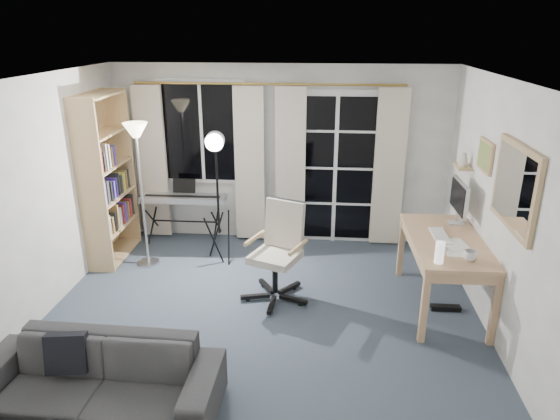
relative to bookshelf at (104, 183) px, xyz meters
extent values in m
cube|color=#333D4A|center=(2.13, -1.16, -1.01)|extent=(4.50, 4.00, 0.02)
cube|color=white|center=(1.08, 0.82, 0.50)|extent=(1.20, 0.06, 1.40)
cube|color=black|center=(1.08, 0.79, 0.50)|extent=(1.10, 0.02, 1.30)
cube|color=white|center=(1.08, 0.78, 0.50)|extent=(0.04, 0.03, 1.30)
cube|color=white|center=(2.88, 0.82, 0.02)|extent=(1.32, 0.06, 2.11)
cube|color=black|center=(2.58, 0.79, 0.02)|extent=(0.55, 0.02, 1.95)
cube|color=black|center=(3.18, 0.79, 0.02)|extent=(0.55, 0.02, 1.95)
cube|color=white|center=(2.88, 0.78, 0.02)|extent=(0.05, 0.04, 2.05)
cube|color=white|center=(2.88, 0.78, -0.45)|extent=(1.15, 0.03, 0.03)
cube|color=white|center=(2.88, 0.78, 0.05)|extent=(1.15, 0.03, 0.03)
cube|color=white|center=(2.88, 0.78, 0.55)|extent=(1.15, 0.03, 0.03)
cylinder|color=gold|center=(1.98, 0.74, 1.15)|extent=(3.50, 0.03, 0.03)
cube|color=beige|center=(0.38, 0.72, 0.08)|extent=(0.40, 0.07, 2.10)
cube|color=beige|center=(1.73, 0.72, 0.08)|extent=(0.40, 0.07, 2.10)
cube|color=beige|center=(2.28, 0.72, 0.08)|extent=(0.40, 0.07, 2.10)
cube|color=beige|center=(3.58, 0.72, 0.08)|extent=(0.40, 0.07, 2.10)
cube|color=tan|center=(0.04, -0.46, 0.05)|extent=(0.34, 0.04, 2.11)
cube|color=tan|center=(0.03, 0.49, 0.05)|extent=(0.34, 0.04, 2.11)
cube|color=tan|center=(-0.12, 0.02, 0.05)|extent=(0.04, 0.95, 2.11)
cube|color=tan|center=(0.04, 0.02, -0.97)|extent=(0.35, 0.95, 0.03)
cube|color=tan|center=(0.04, 0.02, -0.58)|extent=(0.35, 0.95, 0.03)
cube|color=tan|center=(0.04, 0.02, -0.18)|extent=(0.35, 0.95, 0.03)
cube|color=tan|center=(0.04, 0.02, 0.22)|extent=(0.35, 0.95, 0.03)
cube|color=tan|center=(0.04, 0.02, 0.62)|extent=(0.35, 0.95, 0.03)
cube|color=tan|center=(0.04, 0.02, 1.08)|extent=(0.35, 0.95, 0.03)
cube|color=beige|center=(0.06, -0.37, -0.43)|extent=(0.24, 0.07, 0.27)
cube|color=olive|center=(0.06, -0.27, -0.46)|extent=(0.24, 0.05, 0.21)
cube|color=#303030|center=(0.06, -0.18, -0.44)|extent=(0.24, 0.04, 0.24)
cube|color=olive|center=(0.06, -0.10, -0.41)|extent=(0.24, 0.04, 0.31)
cube|color=beige|center=(0.06, -0.02, -0.44)|extent=(0.24, 0.06, 0.25)
cube|color=#9C2E2C|center=(0.06, 0.08, -0.44)|extent=(0.24, 0.04, 0.25)
cube|color=#533CB6|center=(0.06, 0.16, -0.44)|extent=(0.24, 0.05, 0.26)
cube|color=olive|center=(0.05, 0.25, -0.44)|extent=(0.24, 0.04, 0.24)
cube|color=#9C2E2C|center=(0.05, 0.33, -0.44)|extent=(0.24, 0.06, 0.25)
cube|color=#303030|center=(0.05, 0.43, -0.43)|extent=(0.24, 0.03, 0.28)
cube|color=#533CB6|center=(0.06, -0.37, -0.02)|extent=(0.24, 0.04, 0.29)
cube|color=#303030|center=(0.06, -0.29, -0.02)|extent=(0.24, 0.06, 0.28)
cube|color=#303030|center=(0.06, -0.19, -0.04)|extent=(0.24, 0.04, 0.24)
cube|color=#533CB6|center=(0.06, -0.11, -0.05)|extent=(0.24, 0.04, 0.23)
cube|color=#533CB6|center=(0.06, -0.04, -0.04)|extent=(0.24, 0.04, 0.25)
cube|color=#303030|center=(0.06, 0.05, -0.02)|extent=(0.24, 0.04, 0.29)
cube|color=#303030|center=(0.06, 0.12, -0.05)|extent=(0.24, 0.05, 0.23)
cube|color=#D1CA4E|center=(0.06, 0.21, -0.04)|extent=(0.24, 0.05, 0.25)
cube|color=olive|center=(0.05, 0.30, -0.04)|extent=(0.24, 0.03, 0.26)
cube|color=#303030|center=(0.05, 0.37, -0.04)|extent=(0.24, 0.03, 0.25)
cube|color=#9C2E2C|center=(0.06, -0.37, 0.39)|extent=(0.24, 0.04, 0.30)
cube|color=#303030|center=(0.06, -0.29, 0.35)|extent=(0.24, 0.03, 0.23)
cube|color=beige|center=(0.06, -0.22, 0.39)|extent=(0.24, 0.04, 0.32)
cube|color=beige|center=(0.06, -0.14, 0.38)|extent=(0.24, 0.04, 0.29)
cube|color=olive|center=(0.06, -0.06, 0.35)|extent=(0.24, 0.04, 0.23)
cube|color=#533CB6|center=(0.06, 0.01, 0.36)|extent=(0.24, 0.05, 0.24)
cylinder|color=#B2B2B7|center=(0.54, -0.17, -0.99)|extent=(0.34, 0.34, 0.03)
cylinder|color=#B2B2B7|center=(0.54, -0.17, -0.15)|extent=(0.04, 0.04, 1.66)
cone|color=#FFE5B2|center=(0.54, -0.17, 0.71)|extent=(0.36, 0.36, 0.17)
cylinder|color=black|center=(0.39, 0.53, -0.69)|extent=(0.03, 0.55, 0.50)
cylinder|color=black|center=(0.39, 0.53, -0.69)|extent=(0.03, 0.55, 0.50)
cylinder|color=black|center=(1.27, 0.54, -0.69)|extent=(0.03, 0.55, 0.50)
cylinder|color=black|center=(1.27, 0.54, -0.69)|extent=(0.03, 0.55, 0.50)
cylinder|color=black|center=(0.83, 0.54, -0.69)|extent=(0.88, 0.03, 0.02)
cube|color=silver|center=(0.83, 0.54, -0.36)|extent=(1.15, 0.30, 0.08)
cube|color=white|center=(0.83, 0.46, -0.32)|extent=(1.06, 0.13, 0.01)
cube|color=black|center=(0.83, 0.50, -0.32)|extent=(1.03, 0.08, 0.01)
cube|color=black|center=(0.83, 0.62, -0.20)|extent=(0.31, 0.07, 0.19)
cylinder|color=black|center=(1.55, 0.00, -0.69)|extent=(0.05, 0.27, 0.69)
cylinder|color=black|center=(1.37, 0.08, -0.69)|extent=(0.25, 0.12, 0.69)
cylinder|color=black|center=(1.39, -0.12, -0.69)|extent=(0.22, 0.17, 0.69)
cylinder|color=black|center=(1.43, -0.01, -0.02)|extent=(0.03, 0.03, 1.19)
cylinder|color=silver|center=(1.44, -0.07, 0.57)|extent=(0.24, 0.15, 0.23)
cylinder|color=white|center=(1.45, -0.14, 0.57)|extent=(0.20, 0.04, 0.20)
cube|color=black|center=(2.44, -0.98, -0.95)|extent=(0.32, 0.17, 0.04)
cylinder|color=black|center=(2.51, -1.01, -0.98)|extent=(0.07, 0.07, 0.05)
cube|color=black|center=(2.37, -0.73, -0.95)|extent=(0.25, 0.28, 0.04)
cylinder|color=black|center=(2.43, -0.67, -0.98)|extent=(0.07, 0.07, 0.05)
cube|color=black|center=(2.11, -0.71, -0.95)|extent=(0.22, 0.30, 0.04)
cylinder|color=black|center=(2.07, -0.64, -0.98)|extent=(0.07, 0.07, 0.05)
cube|color=black|center=(2.01, -0.95, -0.95)|extent=(0.33, 0.13, 0.04)
cylinder|color=black|center=(1.93, -0.97, -0.98)|extent=(0.07, 0.07, 0.05)
cube|color=black|center=(2.21, -1.12, -0.95)|extent=(0.07, 0.33, 0.04)
cylinder|color=black|center=(2.21, -1.20, -0.98)|extent=(0.07, 0.07, 0.05)
cylinder|color=black|center=(2.23, -0.90, -0.72)|extent=(0.08, 0.08, 0.41)
cube|color=#C0B4A2|center=(2.23, -0.90, -0.49)|extent=(0.61, 0.61, 0.08)
cube|color=#C0B4A2|center=(2.31, -0.69, -0.19)|extent=(0.46, 0.28, 0.53)
cube|color=black|center=(2.33, -0.65, -0.17)|extent=(0.43, 0.25, 0.49)
cylinder|color=tan|center=(1.99, -0.78, -0.33)|extent=(0.19, 0.39, 0.04)
cylinder|color=tan|center=(2.48, -0.98, -0.33)|extent=(0.19, 0.39, 0.04)
cube|color=tan|center=(4.01, -0.87, -0.24)|extent=(0.75, 1.47, 0.04)
cube|color=tan|center=(4.01, -0.87, -0.32)|extent=(0.71, 1.42, 0.10)
cube|color=tan|center=(3.70, -1.56, -0.63)|extent=(0.06, 0.06, 0.74)
cube|color=tan|center=(4.34, -1.55, -0.63)|extent=(0.06, 0.06, 0.74)
cube|color=tan|center=(3.67, -0.19, -0.63)|extent=(0.06, 0.06, 0.74)
cube|color=tan|center=(4.32, -0.18, -0.63)|extent=(0.06, 0.06, 0.74)
cube|color=silver|center=(4.21, -0.42, -0.21)|extent=(0.19, 0.13, 0.02)
cube|color=silver|center=(4.21, -0.42, -0.08)|extent=(0.04, 0.03, 0.23)
cube|color=silver|center=(4.21, -0.42, 0.09)|extent=(0.05, 0.56, 0.35)
cube|color=black|center=(4.19, -0.42, 0.09)|extent=(0.02, 0.52, 0.31)
cube|color=white|center=(3.95, -0.82, -0.21)|extent=(0.15, 0.44, 0.02)
cube|color=white|center=(3.91, -1.13, -0.21)|extent=(0.06, 0.10, 0.02)
cube|color=white|center=(4.06, -1.02, -0.22)|extent=(0.27, 0.34, 0.01)
cube|color=white|center=(4.03, -1.23, -0.22)|extent=(0.23, 0.17, 0.00)
cube|color=black|center=(3.83, -1.34, -0.16)|extent=(0.05, 0.04, 0.12)
cylinder|color=white|center=(3.81, -1.44, -0.12)|extent=(0.08, 0.08, 0.21)
cube|color=black|center=(4.06, -0.97, -0.97)|extent=(0.31, 0.09, 0.05)
imported|color=silver|center=(4.11, -1.37, -0.16)|extent=(0.13, 0.10, 0.13)
cube|color=tan|center=(4.35, -1.51, 0.55)|extent=(0.04, 0.94, 0.74)
cube|color=white|center=(4.33, -1.51, 0.55)|extent=(0.01, 0.84, 0.64)
cube|color=tan|center=(4.36, -0.61, 0.60)|extent=(0.03, 0.42, 0.32)
cube|color=#4A8B45|center=(4.34, -0.61, 0.60)|extent=(0.00, 0.36, 0.26)
cube|color=tan|center=(4.29, -0.11, 0.35)|extent=(0.16, 0.30, 0.02)
cone|color=#C0B4A2|center=(4.29, -0.11, 0.44)|extent=(0.12, 0.12, 0.15)
imported|color=#2A2A2C|center=(1.03, -2.71, -0.63)|extent=(1.89, 0.58, 0.74)
cube|color=black|center=(0.76, -2.62, -0.57)|extent=(0.34, 0.22, 0.33)
camera|label=1|loc=(2.72, -5.73, 1.83)|focal=32.00mm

